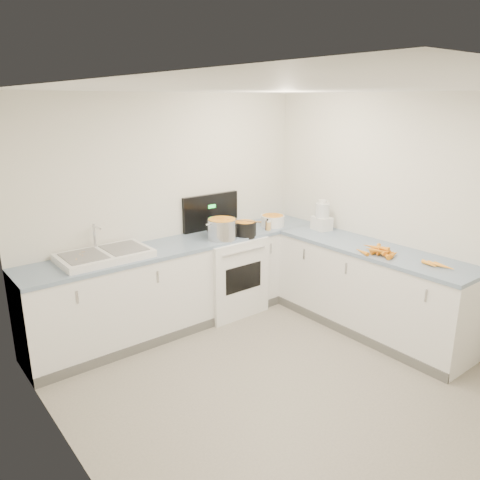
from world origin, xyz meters
TOP-DOWN VIEW (x-y plane):
  - floor at (0.00, 0.00)m, footprint 3.50×4.00m
  - ceiling at (0.00, 0.00)m, footprint 3.50×4.00m
  - wall_back at (0.00, 2.00)m, footprint 3.50×0.00m
  - wall_left at (-1.75, 0.00)m, footprint 0.00×4.00m
  - wall_right at (1.75, 0.00)m, footprint 0.00×4.00m
  - counter_back at (0.00, 1.70)m, footprint 3.50×0.62m
  - counter_right at (1.45, 0.30)m, footprint 0.62×2.20m
  - stove at (0.55, 1.69)m, footprint 0.76×0.65m
  - sink at (-0.90, 1.70)m, footprint 0.86×0.52m
  - steel_pot at (0.41, 1.56)m, footprint 0.34×0.34m
  - black_pot at (0.70, 1.51)m, footprint 0.30×0.30m
  - wooden_spoon at (0.70, 1.51)m, footprint 0.23×0.31m
  - mixing_bowl at (1.22, 1.61)m, footprint 0.30×0.30m
  - extract_bottle at (1.04, 1.51)m, footprint 0.05×0.05m
  - spice_jar at (1.05, 1.50)m, footprint 0.06×0.06m
  - food_processor at (1.56, 1.12)m, footprint 0.21×0.24m
  - carrot_pile at (1.31, 0.13)m, footprint 0.30×0.40m
  - peeled_carrots at (1.41, -0.43)m, footprint 0.11×0.31m
  - peelings at (-1.13, 1.70)m, footprint 0.17×0.24m

SIDE VIEW (x-z plane):
  - floor at x=0.00m, z-range 0.00..0.00m
  - counter_back at x=0.00m, z-range 0.00..0.94m
  - counter_right at x=1.45m, z-range 0.00..0.94m
  - stove at x=0.55m, z-range -0.21..1.15m
  - peeled_carrots at x=1.41m, z-range 0.94..0.98m
  - carrot_pile at x=1.31m, z-range 0.93..1.02m
  - sink at x=-0.90m, z-range 0.82..1.13m
  - spice_jar at x=1.05m, z-range 0.94..1.04m
  - extract_bottle at x=1.04m, z-range 0.94..1.05m
  - mixing_bowl at x=1.22m, z-range 0.94..1.07m
  - black_pot at x=0.70m, z-range 0.92..1.10m
  - peelings at x=-1.13m, z-range 1.01..1.02m
  - steel_pot at x=0.41m, z-range 0.92..1.16m
  - food_processor at x=1.56m, z-range 0.91..1.27m
  - wooden_spoon at x=0.70m, z-range 1.10..1.12m
  - wall_back at x=0.00m, z-range 0.00..2.50m
  - wall_left at x=-1.75m, z-range 0.00..2.50m
  - wall_right at x=1.75m, z-range 0.00..2.50m
  - ceiling at x=0.00m, z-range 2.50..2.50m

